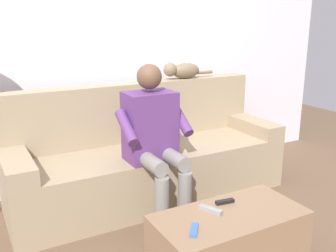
# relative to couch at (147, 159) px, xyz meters

# --- Properties ---
(ground_plane) EXTENTS (8.00, 8.00, 0.00)m
(ground_plane) POSITION_rel_couch_xyz_m (0.00, 0.74, -0.32)
(ground_plane) COLOR brown
(back_wall) EXTENTS (4.64, 0.06, 2.65)m
(back_wall) POSITION_rel_couch_xyz_m (0.00, -0.50, 1.01)
(back_wall) COLOR silver
(back_wall) RESTS_ON ground
(couch) EXTENTS (2.27, 0.73, 0.94)m
(couch) POSITION_rel_couch_xyz_m (0.00, 0.00, 0.00)
(couch) COLOR #9E896B
(couch) RESTS_ON ground
(coffee_table) EXTENTS (0.92, 0.45, 0.35)m
(coffee_table) POSITION_rel_couch_xyz_m (0.00, 1.12, -0.15)
(coffee_table) COLOR #8C6B4C
(coffee_table) RESTS_ON ground
(person_solo_seated) EXTENTS (0.51, 0.53, 1.15)m
(person_solo_seated) POSITION_rel_couch_xyz_m (0.11, 0.36, 0.33)
(person_solo_seated) COLOR #5B3370
(person_solo_seated) RESTS_ON ground
(cat_on_backrest) EXTENTS (0.51, 0.14, 0.15)m
(cat_on_backrest) POSITION_rel_couch_xyz_m (-0.47, -0.23, 0.69)
(cat_on_backrest) COLOR #756047
(cat_on_backrest) RESTS_ON couch
(remote_black) EXTENTS (0.13, 0.05, 0.02)m
(remote_black) POSITION_rel_couch_xyz_m (-0.05, 1.00, 0.04)
(remote_black) COLOR black
(remote_black) RESTS_ON coffee_table
(remote_blue) EXTENTS (0.11, 0.13, 0.02)m
(remote_blue) POSITION_rel_couch_xyz_m (0.29, 1.19, 0.04)
(remote_blue) COLOR #3860B7
(remote_blue) RESTS_ON coffee_table
(remote_gray) EXTENTS (0.10, 0.15, 0.03)m
(remote_gray) POSITION_rel_couch_xyz_m (0.09, 1.05, 0.04)
(remote_gray) COLOR gray
(remote_gray) RESTS_ON coffee_table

